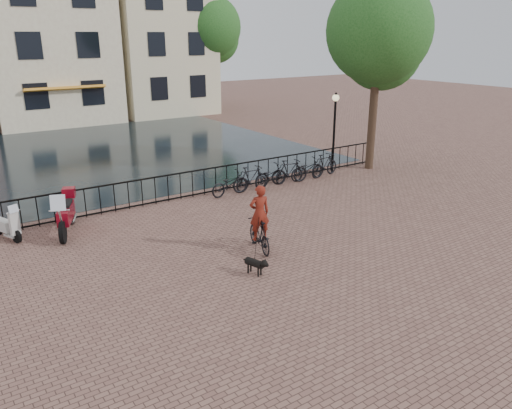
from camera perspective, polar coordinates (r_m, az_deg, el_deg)
ground at (r=12.64m, az=7.75°, el=-8.82°), size 100.00×100.00×0.00m
canal_water at (r=27.27m, az=-17.19°, el=5.66°), size 20.00×20.00×0.00m
railing at (r=18.70m, az=-8.63°, el=2.08°), size 20.00×0.05×1.02m
canal_house_mid at (r=39.08m, az=-23.29°, el=17.51°), size 8.00×9.50×11.80m
canal_house_right at (r=41.49m, az=-11.98°, el=19.61°), size 7.00×9.00×13.30m
tree_near_right at (r=22.89m, az=13.89°, el=18.70°), size 4.48×4.48×8.24m
tree_far_right at (r=40.32m, az=-5.33°, el=19.52°), size 4.76×4.76×8.76m
lamp_post at (r=21.95m, az=8.98°, el=9.57°), size 0.30×0.30×3.45m
cyclist at (r=14.00m, az=0.39°, el=-1.99°), size 0.85×1.70×2.24m
dog at (r=12.83m, az=-0.17°, el=-6.95°), size 0.45×0.77×0.49m
motorcycle at (r=16.30m, az=-20.95°, el=-0.49°), size 1.33×2.21×1.56m
scooter at (r=16.60m, az=-26.80°, el=-1.59°), size 0.83×1.36×1.22m
parked_bike_0 at (r=19.02m, az=-2.95°, el=2.40°), size 1.77×0.77×0.90m
parked_bike_1 at (r=19.50m, az=-0.56°, el=2.98°), size 1.66×0.47×1.00m
parked_bike_2 at (r=20.03m, az=1.70°, el=3.26°), size 1.79×0.86×0.90m
parked_bike_3 at (r=20.57m, az=3.86°, el=3.79°), size 1.71×0.71×1.00m
parked_bike_4 at (r=21.16m, az=5.89°, el=4.02°), size 1.72×0.62×0.90m
parked_bike_5 at (r=21.75m, az=7.83°, el=4.49°), size 1.72×0.74×1.00m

